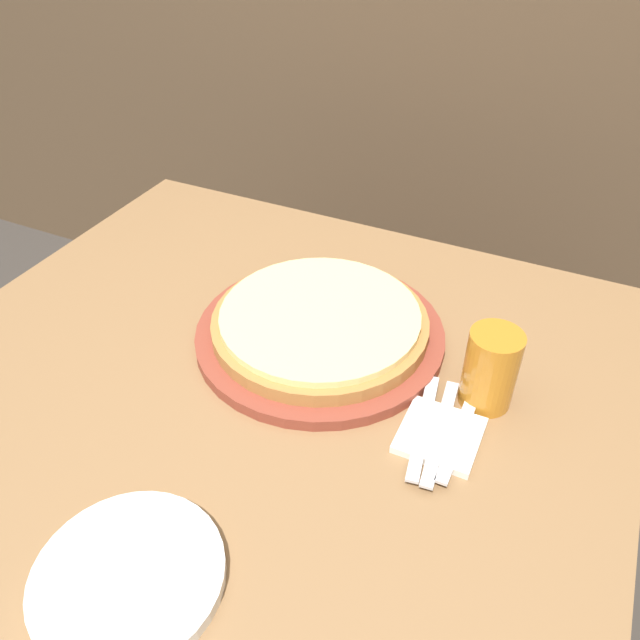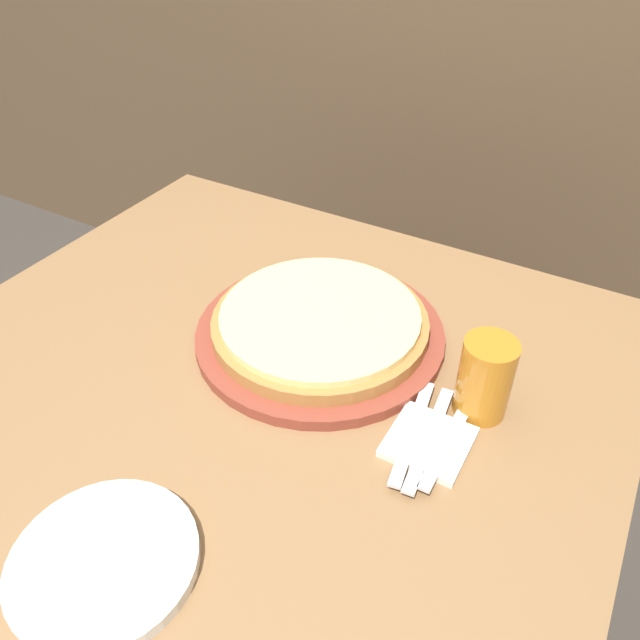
{
  "view_description": "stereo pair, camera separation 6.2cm",
  "coord_description": "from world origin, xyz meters",
  "px_view_note": "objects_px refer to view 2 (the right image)",
  "views": [
    {
      "loc": [
        0.39,
        -0.6,
        1.41
      ],
      "look_at": [
        0.05,
        0.13,
        0.78
      ],
      "focal_mm": 35.0,
      "sensor_mm": 36.0,
      "label": 1
    },
    {
      "loc": [
        0.45,
        -0.57,
        1.41
      ],
      "look_at": [
        0.05,
        0.13,
        0.78
      ],
      "focal_mm": 35.0,
      "sensor_mm": 36.0,
      "label": 2
    }
  ],
  "objects_px": {
    "beer_glass": "(486,375)",
    "dinner_plate": "(104,562)",
    "pizza_on_board": "(320,327)",
    "dinner_knife": "(429,439)",
    "spoon": "(446,446)",
    "fork": "(412,432)"
  },
  "relations": [
    {
      "from": "fork",
      "to": "pizza_on_board",
      "type": "bearing_deg",
      "value": 149.87
    },
    {
      "from": "dinner_knife",
      "to": "spoon",
      "type": "height_order",
      "value": "same"
    },
    {
      "from": "dinner_plate",
      "to": "fork",
      "type": "distance_m",
      "value": 0.42
    },
    {
      "from": "spoon",
      "to": "fork",
      "type": "bearing_deg",
      "value": -180.0
    },
    {
      "from": "fork",
      "to": "dinner_knife",
      "type": "distance_m",
      "value": 0.03
    },
    {
      "from": "dinner_plate",
      "to": "dinner_knife",
      "type": "distance_m",
      "value": 0.44
    },
    {
      "from": "fork",
      "to": "beer_glass",
      "type": "bearing_deg",
      "value": 58.59
    },
    {
      "from": "pizza_on_board",
      "to": "spoon",
      "type": "height_order",
      "value": "pizza_on_board"
    },
    {
      "from": "pizza_on_board",
      "to": "dinner_plate",
      "type": "distance_m",
      "value": 0.48
    },
    {
      "from": "spoon",
      "to": "dinner_plate",
      "type": "bearing_deg",
      "value": -128.62
    },
    {
      "from": "beer_glass",
      "to": "dinner_knife",
      "type": "bearing_deg",
      "value": -110.28
    },
    {
      "from": "pizza_on_board",
      "to": "beer_glass",
      "type": "xyz_separation_m",
      "value": [
        0.28,
        -0.02,
        0.04
      ]
    },
    {
      "from": "dinner_plate",
      "to": "dinner_knife",
      "type": "relative_size",
      "value": 1.09
    },
    {
      "from": "dinner_knife",
      "to": "pizza_on_board",
      "type": "bearing_deg",
      "value": 152.46
    },
    {
      "from": "pizza_on_board",
      "to": "beer_glass",
      "type": "height_order",
      "value": "beer_glass"
    },
    {
      "from": "pizza_on_board",
      "to": "dinner_knife",
      "type": "xyz_separation_m",
      "value": [
        0.25,
        -0.13,
        -0.01
      ]
    },
    {
      "from": "pizza_on_board",
      "to": "spoon",
      "type": "distance_m",
      "value": 0.3
    },
    {
      "from": "pizza_on_board",
      "to": "beer_glass",
      "type": "distance_m",
      "value": 0.29
    },
    {
      "from": "beer_glass",
      "to": "dinner_plate",
      "type": "distance_m",
      "value": 0.55
    },
    {
      "from": "beer_glass",
      "to": "fork",
      "type": "height_order",
      "value": "beer_glass"
    },
    {
      "from": "dinner_plate",
      "to": "dinner_knife",
      "type": "height_order",
      "value": "dinner_plate"
    },
    {
      "from": "fork",
      "to": "dinner_knife",
      "type": "relative_size",
      "value": 1.0
    }
  ]
}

